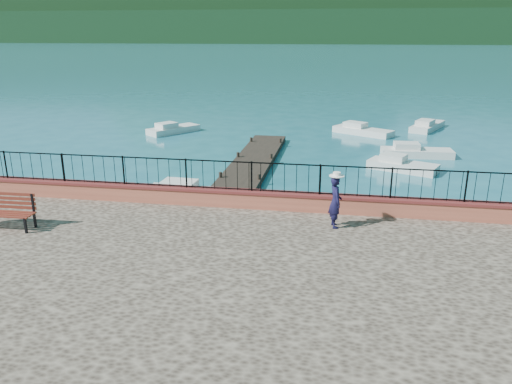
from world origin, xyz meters
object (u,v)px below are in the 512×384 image
(boat_3, at_px, (173,127))
(boat_5, at_px, (428,124))
(boat_4, at_px, (363,129))
(boat_1, at_px, (403,163))
(boat_0, at_px, (193,190))
(boat_2, at_px, (417,150))
(person, at_px, (335,202))
(park_bench, at_px, (4,218))

(boat_3, distance_m, boat_5, 18.13)
(boat_4, relative_size, boat_5, 0.96)
(boat_1, height_order, boat_4, same)
(boat_1, relative_size, boat_4, 0.82)
(boat_0, relative_size, boat_4, 0.99)
(boat_5, bearing_deg, boat_2, -166.81)
(boat_2, bearing_deg, boat_3, 162.16)
(person, bearing_deg, boat_1, -30.65)
(park_bench, distance_m, boat_4, 24.92)
(boat_0, height_order, boat_3, same)
(park_bench, relative_size, person, 1.20)
(park_bench, relative_size, boat_0, 0.46)
(boat_1, height_order, boat_3, same)
(park_bench, xyz_separation_m, boat_1, (12.84, 13.11, -1.11))
(boat_0, xyz_separation_m, boat_3, (-5.50, 13.74, 0.00))
(person, height_order, boat_2, person)
(boat_2, height_order, boat_3, same)
(person, xyz_separation_m, boat_4, (1.57, 20.50, -1.58))
(person, xyz_separation_m, boat_2, (4.35, 14.55, -1.58))
(boat_0, distance_m, boat_5, 21.73)
(person, xyz_separation_m, boat_1, (3.25, 11.36, -1.58))
(park_bench, distance_m, person, 9.76)
(boat_4, bearing_deg, boat_1, -48.51)
(boat_1, bearing_deg, boat_2, 95.01)
(park_bench, xyz_separation_m, boat_5, (15.80, 24.90, -1.11))
(boat_0, height_order, boat_4, same)
(boat_0, bearing_deg, boat_5, 59.41)
(park_bench, relative_size, boat_1, 0.55)
(park_bench, bearing_deg, boat_0, 60.51)
(boat_1, relative_size, boat_5, 0.79)
(park_bench, xyz_separation_m, boat_3, (-1.81, 20.60, -1.11))
(boat_3, bearing_deg, park_bench, -139.33)
(park_bench, bearing_deg, boat_5, 56.33)
(boat_4, bearing_deg, boat_5, 60.79)
(park_bench, distance_m, boat_2, 21.48)
(person, xyz_separation_m, boat_0, (-5.90, 5.11, -1.58))
(person, relative_size, boat_3, 0.42)
(boat_0, bearing_deg, boat_2, 45.91)
(park_bench, xyz_separation_m, boat_0, (3.68, 6.87, -1.11))
(person, relative_size, boat_2, 0.40)
(boat_1, relative_size, boat_3, 0.91)
(boat_1, height_order, boat_5, same)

